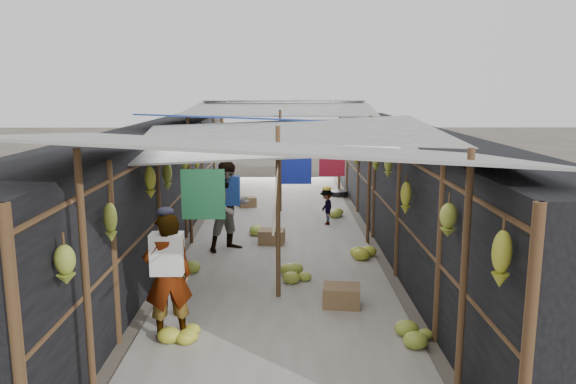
{
  "coord_description": "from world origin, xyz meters",
  "views": [
    {
      "loc": [
        0.08,
        -5.09,
        3.14
      ],
      "look_at": [
        0.16,
        5.05,
        1.25
      ],
      "focal_mm": 35.0,
      "sensor_mm": 36.0,
      "label": 1
    }
  ],
  "objects_px": {
    "vendor_elderly": "(168,276)",
    "vendor_seated": "(326,207)",
    "black_basin": "(339,194)",
    "shopper_blue": "(230,207)",
    "crate_near": "(272,237)"
  },
  "relations": [
    {
      "from": "vendor_elderly",
      "to": "vendor_seated",
      "type": "bearing_deg",
      "value": -129.84
    },
    {
      "from": "black_basin",
      "to": "vendor_seated",
      "type": "relative_size",
      "value": 0.64
    },
    {
      "from": "shopper_blue",
      "to": "vendor_seated",
      "type": "xyz_separation_m",
      "value": [
        2.03,
        2.02,
        -0.45
      ]
    },
    {
      "from": "shopper_blue",
      "to": "vendor_seated",
      "type": "distance_m",
      "value": 2.9
    },
    {
      "from": "black_basin",
      "to": "vendor_elderly",
      "type": "bearing_deg",
      "value": -108.04
    },
    {
      "from": "vendor_seated",
      "to": "crate_near",
      "type": "bearing_deg",
      "value": -47.35
    },
    {
      "from": "crate_near",
      "to": "vendor_seated",
      "type": "distance_m",
      "value": 2.04
    },
    {
      "from": "vendor_elderly",
      "to": "shopper_blue",
      "type": "height_order",
      "value": "shopper_blue"
    },
    {
      "from": "crate_near",
      "to": "vendor_seated",
      "type": "bearing_deg",
      "value": 58.78
    },
    {
      "from": "vendor_seated",
      "to": "black_basin",
      "type": "bearing_deg",
      "value": 159.99
    },
    {
      "from": "black_basin",
      "to": "vendor_seated",
      "type": "bearing_deg",
      "value": -100.2
    },
    {
      "from": "black_basin",
      "to": "shopper_blue",
      "type": "relative_size",
      "value": 0.31
    },
    {
      "from": "black_basin",
      "to": "vendor_elderly",
      "type": "distance_m",
      "value": 9.94
    },
    {
      "from": "black_basin",
      "to": "crate_near",
      "type": "bearing_deg",
      "value": -110.03
    },
    {
      "from": "black_basin",
      "to": "vendor_seated",
      "type": "height_order",
      "value": "vendor_seated"
    }
  ]
}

